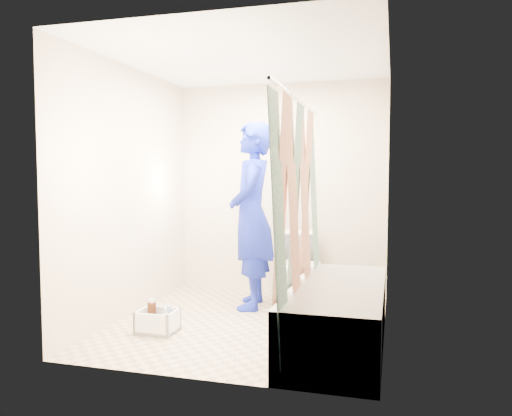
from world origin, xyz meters
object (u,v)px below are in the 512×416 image
(toilet, at_px, (298,268))
(plumber, at_px, (252,215))
(cleaning_caddy, at_px, (159,322))
(bathtub, at_px, (338,314))

(toilet, relative_size, plumber, 0.40)
(plumber, bearing_deg, toilet, 108.94)
(plumber, height_order, cleaning_caddy, plumber)
(bathtub, xyz_separation_m, cleaning_caddy, (-1.53, -0.05, -0.18))
(bathtub, height_order, plumber, plumber)
(bathtub, bearing_deg, plumber, 135.42)
(cleaning_caddy, bearing_deg, toilet, 52.72)
(toilet, bearing_deg, cleaning_caddy, -136.50)
(bathtub, xyz_separation_m, plumber, (-0.99, 0.97, 0.68))
(plumber, xyz_separation_m, cleaning_caddy, (-0.55, -1.02, -0.86))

